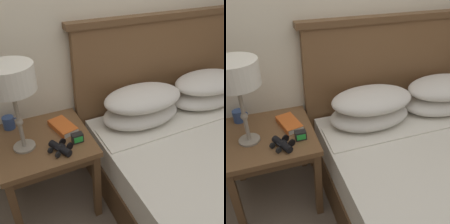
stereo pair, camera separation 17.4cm
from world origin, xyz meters
TOP-DOWN VIEW (x-y plane):
  - wall_back at (0.00, 1.11)m, footprint 8.00×0.06m
  - nightstand at (-0.59, 0.80)m, footprint 0.58×0.58m
  - table_lamp at (-0.71, 0.76)m, footprint 0.26×0.26m
  - book_on_nightstand at (-0.45, 0.84)m, footprint 0.16×0.24m
  - binoculars_pair at (-0.52, 0.63)m, footprint 0.16×0.16m
  - coffee_mug at (-0.76, 1.01)m, footprint 0.10×0.08m
  - alarm_clock at (-0.40, 0.67)m, footprint 0.07×0.05m

SIDE VIEW (x-z plane):
  - nightstand at x=-0.59m, z-range 0.21..0.79m
  - book_on_nightstand at x=-0.45m, z-range 0.58..0.61m
  - binoculars_pair at x=-0.52m, z-range 0.58..0.62m
  - alarm_clock at x=-0.40m, z-range 0.58..0.64m
  - coffee_mug at x=-0.76m, z-range 0.58..0.66m
  - table_lamp at x=-0.71m, z-range 0.75..1.29m
  - wall_back at x=0.00m, z-range 0.00..2.60m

